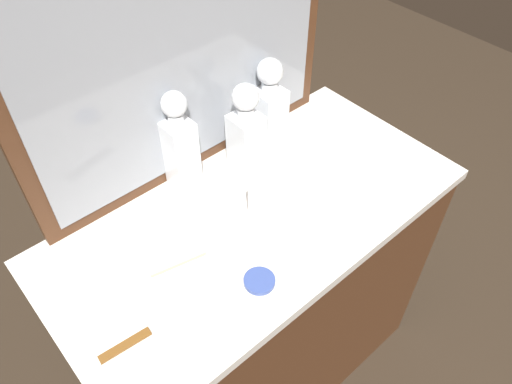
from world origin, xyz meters
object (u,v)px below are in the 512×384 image
object	(u,v)px
crystal_decanter_left	(246,136)
silver_brush_center	(175,256)
crystal_tumbler_far_right	(264,202)
tortoiseshell_comb	(125,345)
crystal_decanter_front	(269,108)
porcelain_dish	(259,281)
crystal_decanter_rear	(181,150)

from	to	relation	value
crystal_decanter_left	silver_brush_center	distance (m)	0.39
crystal_tumbler_far_right	tortoiseshell_comb	bearing A→B (deg)	-169.48
crystal_decanter_left	silver_brush_center	size ratio (longest dim) A/B	1.68
crystal_decanter_left	tortoiseshell_comb	xyz separation A→B (m)	(-0.57, -0.26, -0.11)
crystal_decanter_front	tortoiseshell_comb	world-z (taller)	crystal_decanter_front
crystal_tumbler_far_right	porcelain_dish	world-z (taller)	crystal_tumbler_far_right
crystal_tumbler_far_right	crystal_decanter_rear	bearing A→B (deg)	111.32
crystal_decanter_front	porcelain_dish	distance (m)	0.55
crystal_decanter_rear	crystal_tumbler_far_right	distance (m)	0.26
crystal_decanter_left	crystal_decanter_rear	bearing A→B (deg)	160.77
crystal_decanter_left	crystal_decanter_rear	world-z (taller)	crystal_decanter_rear
tortoiseshell_comb	silver_brush_center	bearing A→B (deg)	29.03
crystal_decanter_rear	porcelain_dish	xyz separation A→B (m)	(-0.06, -0.39, -0.12)
crystal_decanter_rear	silver_brush_center	size ratio (longest dim) A/B	1.84
crystal_decanter_left	porcelain_dish	size ratio (longest dim) A/B	3.70
silver_brush_center	tortoiseshell_comb	distance (m)	0.25
crystal_decanter_left	crystal_decanter_rear	size ratio (longest dim) A/B	0.92
crystal_decanter_front	crystal_decanter_left	distance (m)	0.15
crystal_decanter_front	crystal_tumbler_far_right	bearing A→B (deg)	-134.68
crystal_decanter_rear	tortoiseshell_comb	size ratio (longest dim) A/B	2.55
tortoiseshell_comb	crystal_decanter_front	bearing A→B (deg)	24.17
crystal_decanter_left	silver_brush_center	bearing A→B (deg)	-158.17
crystal_decanter_front	crystal_decanter_rear	size ratio (longest dim) A/B	0.90
porcelain_dish	crystal_tumbler_far_right	bearing A→B (deg)	45.64
tortoiseshell_comb	crystal_tumbler_far_right	bearing A→B (deg)	10.52
crystal_decanter_rear	silver_brush_center	world-z (taller)	crystal_decanter_rear
crystal_tumbler_far_right	crystal_decanter_front	bearing A→B (deg)	45.32
crystal_decanter_left	porcelain_dish	distance (m)	0.42
crystal_decanter_front	tortoiseshell_comb	distance (m)	0.78
crystal_tumbler_far_right	tortoiseshell_comb	world-z (taller)	crystal_tumbler_far_right
porcelain_dish	tortoiseshell_comb	size ratio (longest dim) A/B	0.63
crystal_decanter_left	tortoiseshell_comb	bearing A→B (deg)	-155.35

